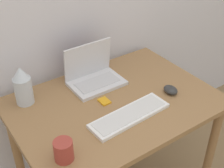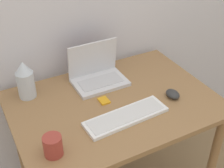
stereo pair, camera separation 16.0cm
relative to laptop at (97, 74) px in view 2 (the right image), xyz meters
The scene contains 7 objects.
desk 0.27m from the laptop, 91.97° to the right, with size 1.07×0.76×0.76m.
laptop is the anchor object (origin of this frame).
keyboard 0.37m from the laptop, 92.97° to the right, with size 0.43×0.15×0.02m.
mouse 0.44m from the laptop, 48.65° to the right, with size 0.06×0.09×0.04m.
vase 0.40m from the laptop, behind, with size 0.09×0.09×0.21m.
mp3_player 0.20m from the laptop, 105.84° to the right, with size 0.05×0.06×0.01m.
mug 0.59m from the laptop, 134.05° to the right, with size 0.08×0.08×0.10m.
Camera 2 is at (-0.62, -0.77, 1.76)m, focal length 50.00 mm.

